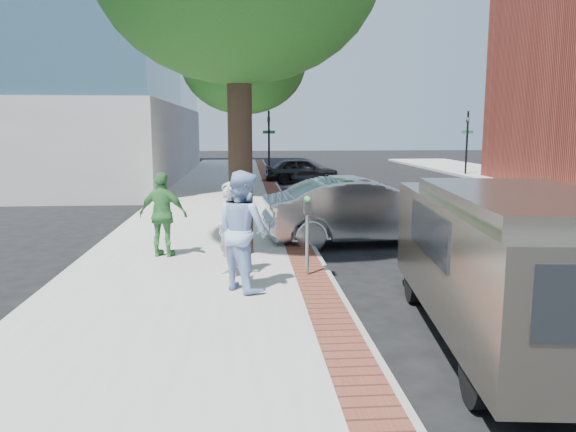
{
  "coord_description": "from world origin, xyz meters",
  "views": [
    {
      "loc": [
        -0.52,
        -10.17,
        2.86
      ],
      "look_at": [
        0.3,
        0.31,
        1.2
      ],
      "focal_mm": 35.0,
      "sensor_mm": 36.0,
      "label": 1
    }
  ],
  "objects": [
    {
      "name": "person_officer",
      "position": [
        -0.55,
        -0.92,
        1.16
      ],
      "size": [
        1.2,
        1.24,
        2.02
      ],
      "primitive_type": "imported",
      "rotation": [
        0.0,
        0.0,
        2.22
      ],
      "color": "#9ABBEE",
      "rests_on": "sidewalk"
    },
    {
      "name": "person_gray",
      "position": [
        -0.81,
        -0.01,
        1.02
      ],
      "size": [
        0.64,
        0.75,
        1.74
      ],
      "primitive_type": "imported",
      "rotation": [
        0.0,
        0.0,
        -1.15
      ],
      "color": "#B7B7BD",
      "rests_on": "sidewalk"
    },
    {
      "name": "bg_car",
      "position": [
        2.47,
        18.82,
        0.65
      ],
      "size": [
        3.92,
        1.76,
        1.31
      ],
      "primitive_type": "imported",
      "rotation": [
        0.0,
        0.0,
        1.63
      ],
      "color": "black",
      "rests_on": "ground"
    },
    {
      "name": "signal_near",
      "position": [
        0.9,
        22.0,
        2.25
      ],
      "size": [
        0.7,
        0.15,
        3.8
      ],
      "color": "black",
      "rests_on": "ground"
    },
    {
      "name": "van",
      "position": [
        3.02,
        -3.06,
        1.14
      ],
      "size": [
        2.77,
        5.83,
        2.08
      ],
      "rotation": [
        0.0,
        0.0,
        -0.12
      ],
      "color": "gray",
      "rests_on": "ground"
    },
    {
      "name": "parking_meter",
      "position": [
        0.62,
        -0.12,
        1.21
      ],
      "size": [
        0.12,
        0.32,
        1.47
      ],
      "color": "gray",
      "rests_on": "sidewalk"
    },
    {
      "name": "curb",
      "position": [
        1.05,
        8.0,
        0.07
      ],
      "size": [
        0.1,
        60.0,
        0.15
      ],
      "primitive_type": "cube",
      "color": "gray",
      "rests_on": "ground"
    },
    {
      "name": "sedan_silver",
      "position": [
        2.44,
        3.37,
        0.82
      ],
      "size": [
        5.1,
        2.1,
        1.64
      ],
      "primitive_type": "imported",
      "rotation": [
        0.0,
        0.0,
        1.65
      ],
      "color": "#A6A9AD",
      "rests_on": "ground"
    },
    {
      "name": "office_base",
      "position": [
        -13.0,
        22.0,
        2.0
      ],
      "size": [
        18.2,
        22.2,
        4.0
      ],
      "primitive_type": "cube",
      "color": "gray",
      "rests_on": "ground"
    },
    {
      "name": "ground",
      "position": [
        0.0,
        0.0,
        0.0
      ],
      "size": [
        120.0,
        120.0,
        0.0
      ],
      "primitive_type": "plane",
      "color": "black",
      "rests_on": "ground"
    },
    {
      "name": "brick_strip",
      "position": [
        0.7,
        8.0,
        0.15
      ],
      "size": [
        0.6,
        60.0,
        0.01
      ],
      "primitive_type": "cube",
      "color": "brown",
      "rests_on": "sidewalk"
    },
    {
      "name": "tree_far",
      "position": [
        -0.5,
        12.0,
        5.3
      ],
      "size": [
        4.8,
        4.8,
        7.14
      ],
      "color": "black",
      "rests_on": "sidewalk"
    },
    {
      "name": "sidewalk",
      "position": [
        -1.5,
        8.0,
        0.07
      ],
      "size": [
        5.0,
        60.0,
        0.15
      ],
      "primitive_type": "cube",
      "color": "#9E9991",
      "rests_on": "ground"
    },
    {
      "name": "signal_far",
      "position": [
        12.5,
        22.0,
        2.25
      ],
      "size": [
        0.7,
        0.15,
        3.8
      ],
      "color": "black",
      "rests_on": "ground"
    },
    {
      "name": "person_green",
      "position": [
        -2.24,
        1.67,
        1.04
      ],
      "size": [
        1.13,
        0.7,
        1.79
      ],
      "primitive_type": "imported",
      "rotation": [
        0.0,
        0.0,
        2.88
      ],
      "color": "#3D873F",
      "rests_on": "sidewalk"
    }
  ]
}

